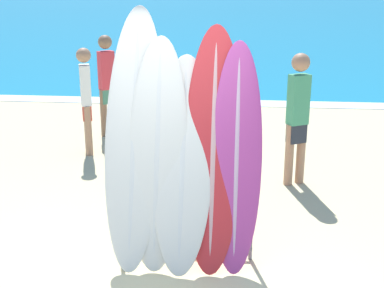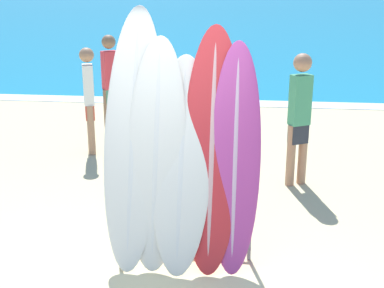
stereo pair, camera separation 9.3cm
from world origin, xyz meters
name	(u,v)px [view 1 (the left image)]	position (x,y,z in m)	size (l,w,h in m)	color
ocean_water	(231,11)	(0.00, 36.78, 0.00)	(120.00, 60.00, 0.01)	teal
surfboard_rack	(185,212)	(0.32, 0.74, 0.50)	(1.37, 0.04, 0.93)	slate
surfboard_slot_0	(134,137)	(-0.19, 0.84, 1.24)	(0.58, 1.06, 2.49)	silver
surfboard_slot_1	(158,153)	(0.05, 0.77, 1.10)	(0.59, 0.85, 2.21)	silver
surfboard_slot_2	(183,163)	(0.30, 0.75, 1.01)	(0.59, 0.94, 2.03)	silver
surfboard_slot_3	(213,148)	(0.59, 0.81, 1.16)	(0.57, 0.90, 2.31)	red
surfboard_slot_4	(237,157)	(0.82, 0.77, 1.09)	(0.49, 0.77, 2.17)	#B23D8E
person_near_water	(86,97)	(-1.56, 3.86, 0.92)	(0.23, 0.28, 1.69)	#A87A5B
person_mid_beach	(107,82)	(-1.48, 4.87, 0.97)	(0.30, 0.29, 1.77)	#846047
person_far_left	(298,115)	(1.61, 2.86, 0.98)	(0.31, 0.27, 1.80)	#A87A5B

